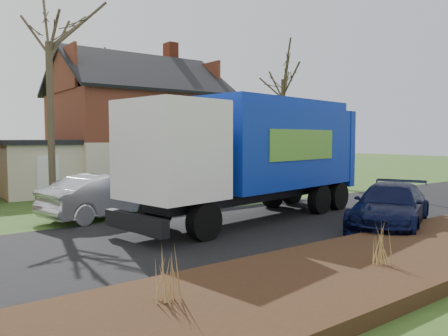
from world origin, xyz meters
TOP-DOWN VIEW (x-y plane):
  - ground at (0.00, 0.00)m, footprint 120.00×120.00m
  - road at (0.00, 0.00)m, footprint 80.00×7.00m
  - mulch_verge at (0.00, -5.30)m, footprint 80.00×3.50m
  - main_house at (1.49, 13.91)m, footprint 12.95×8.95m
  - garbage_truck at (0.55, 1.02)m, footprint 10.50×4.36m
  - silver_sedan at (-3.73, 4.48)m, footprint 5.16×2.79m
  - navy_wagon at (2.81, -2.93)m, footprint 5.42×3.88m
  - tree_front_west at (-4.69, 8.19)m, footprint 3.24×3.24m
  - tree_front_east at (11.81, 11.24)m, footprint 3.60×3.60m
  - tree_back at (3.61, 20.93)m, footprint 3.27×3.27m
  - grass_clump_west at (-6.44, -4.82)m, footprint 0.35×0.29m
  - grass_clump_mid at (-1.82, -5.69)m, footprint 0.30×0.25m

SIDE VIEW (x-z plane):
  - ground at x=0.00m, z-range 0.00..0.00m
  - road at x=0.00m, z-range 0.00..0.02m
  - mulch_verge at x=0.00m, z-range 0.00..0.30m
  - grass_clump_mid at x=-1.82m, z-range 0.30..1.14m
  - navy_wagon at x=2.81m, z-range 0.00..1.46m
  - grass_clump_west at x=-6.44m, z-range 0.30..1.23m
  - silver_sedan at x=-3.73m, z-range 0.00..1.61m
  - garbage_truck at x=0.55m, z-range 0.33..4.70m
  - main_house at x=1.49m, z-range -0.60..8.66m
  - tree_front_west at x=-4.69m, z-range 3.12..12.74m
  - tree_front_east at x=11.81m, z-range 3.13..13.13m
  - tree_back at x=3.61m, z-range 3.45..13.81m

